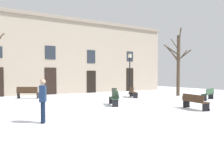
{
  "coord_description": "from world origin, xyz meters",
  "views": [
    {
      "loc": [
        -7.87,
        -11.4,
        1.86
      ],
      "look_at": [
        0.0,
        1.99,
        1.24
      ],
      "focal_mm": 35.31,
      "sensor_mm": 36.0,
      "label": 1
    }
  ],
  "objects_px": {
    "streetlamp": "(130,69)",
    "person_near_bench": "(43,98)",
    "tree_near_facade": "(178,63)",
    "bench_near_lamp": "(28,92)",
    "litter_bin": "(114,95)",
    "bench_back_to_back_right": "(195,102)",
    "bench_back_to_back_left": "(114,98)",
    "bench_near_center_tree": "(133,92)",
    "bench_far_corner": "(208,94)"
  },
  "relations": [
    {
      "from": "litter_bin",
      "to": "bench_near_lamp",
      "type": "bearing_deg",
      "value": 134.55
    },
    {
      "from": "streetlamp",
      "to": "bench_near_center_tree",
      "type": "relative_size",
      "value": 2.44
    },
    {
      "from": "bench_back_to_back_right",
      "to": "person_near_bench",
      "type": "bearing_deg",
      "value": 93.29
    },
    {
      "from": "bench_near_center_tree",
      "to": "bench_far_corner",
      "type": "bearing_deg",
      "value": -115.68
    },
    {
      "from": "streetlamp",
      "to": "bench_back_to_back_right",
      "type": "height_order",
      "value": "streetlamp"
    },
    {
      "from": "litter_bin",
      "to": "bench_back_to_back_left",
      "type": "height_order",
      "value": "litter_bin"
    },
    {
      "from": "bench_back_to_back_left",
      "to": "tree_near_facade",
      "type": "bearing_deg",
      "value": 129.5
    },
    {
      "from": "bench_far_corner",
      "to": "litter_bin",
      "type": "bearing_deg",
      "value": -43.55
    },
    {
      "from": "tree_near_facade",
      "to": "bench_far_corner",
      "type": "height_order",
      "value": "tree_near_facade"
    },
    {
      "from": "bench_near_lamp",
      "to": "litter_bin",
      "type": "bearing_deg",
      "value": 166.29
    },
    {
      "from": "streetlamp",
      "to": "person_near_bench",
      "type": "relative_size",
      "value": 2.33
    },
    {
      "from": "bench_back_to_back_left",
      "to": "litter_bin",
      "type": "bearing_deg",
      "value": 171.23
    },
    {
      "from": "tree_near_facade",
      "to": "bench_near_center_tree",
      "type": "xyz_separation_m",
      "value": [
        -4.44,
        0.82,
        -2.55
      ]
    },
    {
      "from": "litter_bin",
      "to": "person_near_bench",
      "type": "bearing_deg",
      "value": -142.15
    },
    {
      "from": "bench_back_to_back_right",
      "to": "person_near_bench",
      "type": "relative_size",
      "value": 0.96
    },
    {
      "from": "bench_back_to_back_right",
      "to": "bench_far_corner",
      "type": "xyz_separation_m",
      "value": [
        4.67,
        2.55,
        0.04
      ]
    },
    {
      "from": "bench_back_to_back_right",
      "to": "bench_near_lamp",
      "type": "height_order",
      "value": "bench_near_lamp"
    },
    {
      "from": "tree_near_facade",
      "to": "bench_back_to_back_right",
      "type": "height_order",
      "value": "tree_near_facade"
    },
    {
      "from": "bench_near_center_tree",
      "to": "bench_near_lamp",
      "type": "xyz_separation_m",
      "value": [
        -7.8,
        3.52,
        0.05
      ]
    },
    {
      "from": "streetlamp",
      "to": "litter_bin",
      "type": "bearing_deg",
      "value": -135.32
    },
    {
      "from": "person_near_bench",
      "to": "streetlamp",
      "type": "bearing_deg",
      "value": 154.15
    },
    {
      "from": "bench_near_center_tree",
      "to": "person_near_bench",
      "type": "xyz_separation_m",
      "value": [
        -8.88,
        -6.33,
        0.52
      ]
    },
    {
      "from": "litter_bin",
      "to": "bench_near_lamp",
      "type": "distance_m",
      "value": 7.16
    },
    {
      "from": "streetlamp",
      "to": "person_near_bench",
      "type": "height_order",
      "value": "streetlamp"
    },
    {
      "from": "bench_near_center_tree",
      "to": "bench_far_corner",
      "type": "xyz_separation_m",
      "value": [
        3.75,
        -4.47,
        0.02
      ]
    },
    {
      "from": "bench_back_to_back_right",
      "to": "person_near_bench",
      "type": "distance_m",
      "value": 8.01
    },
    {
      "from": "litter_bin",
      "to": "bench_far_corner",
      "type": "xyz_separation_m",
      "value": [
        6.53,
        -2.88,
        -0.01
      ]
    },
    {
      "from": "bench_near_center_tree",
      "to": "bench_back_to_back_left",
      "type": "height_order",
      "value": "bench_back_to_back_left"
    },
    {
      "from": "tree_near_facade",
      "to": "streetlamp",
      "type": "relative_size",
      "value": 1.46
    },
    {
      "from": "bench_near_lamp",
      "to": "person_near_bench",
      "type": "distance_m",
      "value": 9.91
    },
    {
      "from": "tree_near_facade",
      "to": "person_near_bench",
      "type": "bearing_deg",
      "value": -157.53
    },
    {
      "from": "streetlamp",
      "to": "person_near_bench",
      "type": "distance_m",
      "value": 13.92
    },
    {
      "from": "bench_far_corner",
      "to": "person_near_bench",
      "type": "height_order",
      "value": "person_near_bench"
    },
    {
      "from": "tree_near_facade",
      "to": "bench_back_to_back_left",
      "type": "height_order",
      "value": "tree_near_facade"
    },
    {
      "from": "bench_near_lamp",
      "to": "person_near_bench",
      "type": "xyz_separation_m",
      "value": [
        -1.08,
        -9.84,
        0.47
      ]
    },
    {
      "from": "bench_near_center_tree",
      "to": "bench_back_to_back_right",
      "type": "height_order",
      "value": "bench_near_center_tree"
    },
    {
      "from": "streetlamp",
      "to": "bench_near_center_tree",
      "type": "distance_m",
      "value": 3.74
    },
    {
      "from": "tree_near_facade",
      "to": "person_near_bench",
      "type": "distance_m",
      "value": 14.55
    },
    {
      "from": "tree_near_facade",
      "to": "bench_back_to_back_left",
      "type": "distance_m",
      "value": 9.06
    },
    {
      "from": "litter_bin",
      "to": "bench_back_to_back_left",
      "type": "distance_m",
      "value": 2.12
    },
    {
      "from": "streetlamp",
      "to": "bench_near_lamp",
      "type": "bearing_deg",
      "value": 175.19
    },
    {
      "from": "tree_near_facade",
      "to": "bench_near_lamp",
      "type": "bearing_deg",
      "value": 160.5
    },
    {
      "from": "bench_near_center_tree",
      "to": "streetlamp",
      "type": "bearing_deg",
      "value": -5.83
    },
    {
      "from": "person_near_bench",
      "to": "bench_back_to_back_left",
      "type": "bearing_deg",
      "value": 143.52
    },
    {
      "from": "bench_back_to_back_left",
      "to": "bench_far_corner",
      "type": "xyz_separation_m",
      "value": [
        7.63,
        -1.06,
        -0.01
      ]
    },
    {
      "from": "bench_back_to_back_left",
      "to": "bench_near_lamp",
      "type": "relative_size",
      "value": 0.97
    },
    {
      "from": "litter_bin",
      "to": "person_near_bench",
      "type": "relative_size",
      "value": 0.54
    },
    {
      "from": "tree_near_facade",
      "to": "bench_back_to_back_right",
      "type": "bearing_deg",
      "value": -130.81
    },
    {
      "from": "person_near_bench",
      "to": "bench_far_corner",
      "type": "bearing_deg",
      "value": 121.63
    },
    {
      "from": "bench_near_center_tree",
      "to": "bench_back_to_back_left",
      "type": "relative_size",
      "value": 1.02
    }
  ]
}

